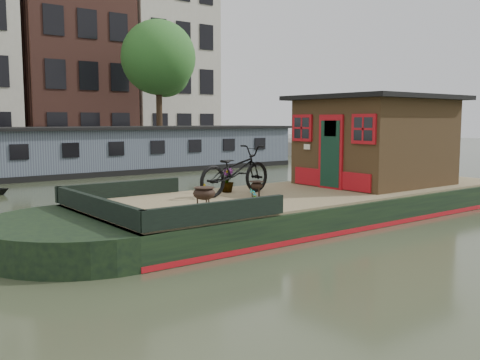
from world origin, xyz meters
TOP-DOWN VIEW (x-y plane):
  - ground at (0.00, 0.00)m, footprint 120.00×120.00m
  - houseboat_hull at (-1.33, 0.00)m, footprint 14.01×4.02m
  - houseboat_deck at (0.00, 0.00)m, footprint 11.80×3.80m
  - bow_bulwark at (-5.07, 0.00)m, footprint 3.00×4.00m
  - cabin at (2.19, 0.00)m, footprint 4.00×3.50m
  - bicycle at (-2.21, 0.59)m, footprint 2.29×1.07m
  - potted_plant_a at (-3.02, -1.09)m, footprint 0.24×0.21m
  - potted_plant_b at (-2.98, 0.76)m, footprint 0.21×0.22m
  - potted_plant_d at (-2.09, 1.08)m, footprint 0.46×0.46m
  - brazier_front at (-4.03, -0.82)m, footprint 0.52×0.52m
  - brazier_rear at (-2.04, -0.02)m, footprint 0.45×0.45m
  - bollard_port at (-5.60, 0.83)m, footprint 0.18×0.18m
  - bollard_stbd at (-5.41, -1.48)m, footprint 0.17×0.17m
  - far_houseboat at (0.00, 14.00)m, footprint 20.40×4.40m
  - quay at (0.00, 20.50)m, footprint 60.00×6.00m
  - townhouse_row at (0.15, 27.50)m, footprint 27.25×8.00m
  - tree_right at (6.14, 19.07)m, footprint 4.40×4.40m

SIDE VIEW (x-z plane):
  - ground at x=0.00m, z-range 0.00..0.00m
  - houseboat_hull at x=-1.33m, z-range -0.03..0.57m
  - quay at x=0.00m, z-range 0.00..0.90m
  - houseboat_deck at x=0.00m, z-range 0.60..0.65m
  - bollard_stbd at x=-5.41m, z-range 0.65..0.84m
  - bollard_port at x=-5.60m, z-range 0.65..0.85m
  - potted_plant_b at x=-2.98m, z-range 0.65..0.96m
  - bow_bulwark at x=-5.07m, z-range 0.65..1.00m
  - brazier_rear at x=-2.04m, z-range 0.65..1.02m
  - potted_plant_a at x=-3.02m, z-range 0.65..1.03m
  - brazier_front at x=-4.03m, z-range 0.65..1.11m
  - potted_plant_d at x=-2.09m, z-range 0.65..1.24m
  - far_houseboat at x=0.00m, z-range -0.09..2.02m
  - bicycle at x=-2.21m, z-range 0.65..1.81m
  - cabin at x=2.19m, z-range 0.67..3.09m
  - tree_right at x=6.14m, z-range 2.19..9.59m
  - townhouse_row at x=0.15m, z-range -0.35..16.15m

